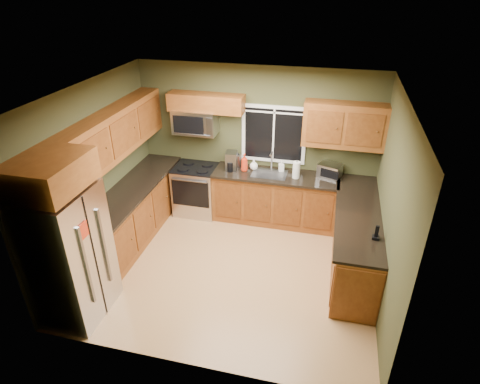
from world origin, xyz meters
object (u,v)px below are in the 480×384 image
at_px(kettle, 237,160).
at_px(cordless_phone, 376,235).
at_px(microwave, 195,122).
at_px(toaster_oven, 330,170).
at_px(range, 197,189).
at_px(refrigerator, 70,255).
at_px(soap_bottle_b, 281,166).
at_px(soap_bottle_a, 244,162).
at_px(coffee_maker, 231,161).
at_px(paper_towel_roll, 296,170).
at_px(soap_bottle_c, 254,165).

relative_size(kettle, cordless_phone, 1.37).
xyz_separation_m(microwave, toaster_oven, (2.36, 0.01, -0.68)).
relative_size(toaster_oven, kettle, 1.58).
bearing_deg(cordless_phone, microwave, 150.63).
distance_m(microwave, kettle, 0.99).
bearing_deg(range, kettle, 13.71).
relative_size(refrigerator, soap_bottle_b, 9.35).
bearing_deg(soap_bottle_a, soap_bottle_b, 12.91).
relative_size(coffee_maker, paper_towel_roll, 1.02).
bearing_deg(paper_towel_roll, coffee_maker, 177.19).
bearing_deg(soap_bottle_a, cordless_phone, -36.90).
distance_m(coffee_maker, paper_towel_roll, 1.15).
distance_m(microwave, coffee_maker, 0.93).
relative_size(coffee_maker, soap_bottle_b, 1.70).
bearing_deg(toaster_oven, kettle, 178.83).
bearing_deg(soap_bottle_a, microwave, 173.31).
xyz_separation_m(range, microwave, (-0.00, 0.14, 1.26)).
distance_m(range, kettle, 0.97).
distance_m(paper_towel_roll, soap_bottle_b, 0.35).
height_order(range, toaster_oven, toaster_oven).
xyz_separation_m(refrigerator, soap_bottle_a, (1.59, 2.80, 0.20)).
height_order(soap_bottle_c, cordless_phone, cordless_phone).
distance_m(refrigerator, range, 2.89).
xyz_separation_m(paper_towel_roll, soap_bottle_a, (-0.91, 0.06, 0.01)).
distance_m(coffee_maker, cordless_phone, 2.85).
relative_size(toaster_oven, cordless_phone, 2.17).
xyz_separation_m(microwave, soap_bottle_b, (1.53, 0.04, -0.69)).
relative_size(refrigerator, kettle, 6.51).
height_order(toaster_oven, soap_bottle_a, soap_bottle_a).
bearing_deg(paper_towel_roll, soap_bottle_a, 176.31).
bearing_deg(refrigerator, toaster_oven, 43.74).
distance_m(range, microwave, 1.27).
bearing_deg(coffee_maker, microwave, 170.78).
bearing_deg(range, toaster_oven, 3.57).
relative_size(paper_towel_roll, cordless_phone, 1.58).
bearing_deg(cordless_phone, soap_bottle_c, 139.47).
bearing_deg(soap_bottle_b, soap_bottle_c, -173.91).
distance_m(range, soap_bottle_c, 1.20).
bearing_deg(coffee_maker, toaster_oven, 4.03).
distance_m(toaster_oven, coffee_maker, 1.70).
bearing_deg(range, soap_bottle_c, 6.72).
xyz_separation_m(refrigerator, coffee_maker, (1.36, 2.80, 0.19)).
xyz_separation_m(paper_towel_roll, cordless_phone, (1.22, -1.54, -0.08)).
distance_m(microwave, paper_towel_roll, 1.93).
height_order(microwave, toaster_oven, microwave).
bearing_deg(kettle, refrigerator, -115.84).
distance_m(kettle, paper_towel_roll, 1.09).
relative_size(coffee_maker, kettle, 1.18).
height_order(coffee_maker, kettle, coffee_maker).
bearing_deg(microwave, cordless_phone, -29.37).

